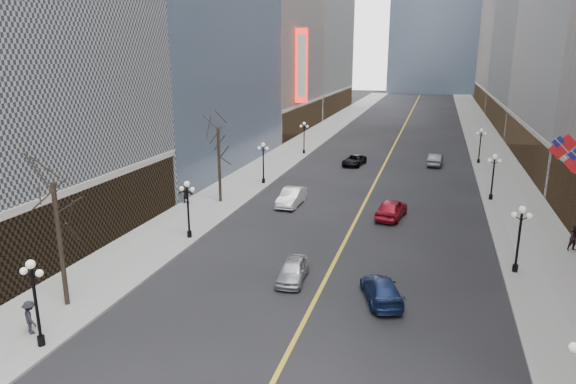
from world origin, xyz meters
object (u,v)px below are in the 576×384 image
Objects in this scene: streetlamp_east_2 at (493,172)px; streetlamp_west_3 at (304,134)px; car_nb_far at (354,160)px; streetlamp_west_0 at (35,294)px; car_sb_mid at (392,209)px; streetlamp_east_3 at (480,142)px; car_sb_far at (435,160)px; streetlamp_west_2 at (263,159)px; car_nb_near at (293,270)px; car_sb_near at (382,290)px; car_nb_mid at (292,197)px; streetlamp_east_1 at (520,232)px; streetlamp_west_1 at (188,203)px.

streetlamp_east_2 is 29.68m from streetlamp_west_3.
streetlamp_east_2 is 0.95× the size of car_nb_far.
streetlamp_west_0 is 0.90× the size of car_sb_mid.
car_sb_far is (-5.45, -2.50, -2.13)m from streetlamp_east_3.
streetlamp_east_2 is 23.60m from streetlamp_west_2.
streetlamp_west_0 reaches higher than car_sb_far.
streetlamp_west_2 is 1.00× the size of streetlamp_west_3.
car_nb_near is (-13.80, -41.03, -2.20)m from streetlamp_east_3.
streetlamp_west_3 reaches higher than car_nb_far.
car_sb_mid is (14.69, 25.76, -2.04)m from streetlamp_west_0.
car_sb_far is (18.15, 49.50, -2.13)m from streetlamp_west_0.
streetlamp_east_2 is 1.00× the size of streetlamp_west_2.
car_nb_near is at bearing -108.59° from streetlamp_east_3.
streetlamp_east_3 reaches higher than car_sb_far.
car_sb_near is at bearing -69.82° from streetlamp_west_3.
car_nb_mid is at bearing -78.25° from streetlamp_west_3.
streetlamp_west_2 is (-23.60, 18.00, 0.00)m from streetlamp_east_1.
car_nb_mid is at bearing 64.32° from car_sb_far.
car_nb_near is 0.88× the size of car_sb_near.
streetlamp_east_1 is 13.37m from car_sb_mid.
car_nb_near is (9.80, -41.03, -2.20)m from streetlamp_west_3.
streetlamp_west_3 is at bearing 90.00° from streetlamp_west_0.
car_sb_near is (15.54, -42.29, -2.23)m from streetlamp_west_3.
car_sb_mid is (6.60, -20.89, 0.19)m from car_nb_far.
car_nb_mid is at bearing 64.98° from streetlamp_west_1.
car_sb_far is at bearing 24.38° from car_nb_far.
streetlamp_east_1 is 1.00× the size of streetlamp_west_1.
car_nb_near reaches higher than car_nb_far.
streetlamp_east_3 and streetlamp_west_2 have the same top height.
car_nb_mid reaches higher than car_sb_near.
car_sb_near is at bearing -100.78° from streetlamp_east_3.
car_sb_mid is (4.89, 14.79, 0.16)m from car_nb_near.
car_nb_far is at bearing -97.08° from car_sb_near.
car_nb_near is at bearing 80.75° from car_sb_mid.
car_nb_mid is (-4.62, 16.13, 0.12)m from car_nb_near.
streetlamp_west_2 is 8.88m from car_nb_mid.
streetlamp_east_2 reaches higher than car_nb_mid.
streetlamp_east_1 is 1.00× the size of streetlamp_east_2.
streetlamp_east_1 is 0.97× the size of car_sb_near.
streetlamp_east_1 reaches higher than car_nb_mid.
streetlamp_west_1 is 31.78m from car_nb_far.
car_sb_near is at bearing 90.64° from car_sb_far.
streetlamp_west_0 is 27.66m from car_nb_mid.
car_nb_mid is at bearing -89.87° from car_nb_far.
streetlamp_west_1 is at bearing 65.94° from car_sb_far.
streetlamp_east_2 is 1.10× the size of car_nb_near.
car_sb_mid is (-0.86, 16.05, 0.18)m from car_sb_near.
car_nb_near is at bearing -120.93° from streetlamp_east_2.
streetlamp_west_1 is at bearing -123.25° from streetlamp_east_3.
streetlamp_west_3 is 9.95m from car_nb_far.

